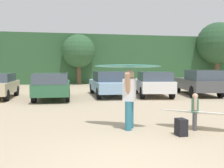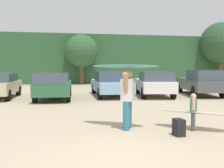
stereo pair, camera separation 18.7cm
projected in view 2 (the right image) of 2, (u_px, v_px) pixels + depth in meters
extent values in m
plane|color=tan|center=(120.00, 164.00, 5.09)|extent=(120.00, 120.00, 0.00)
cube|color=#2D5633|center=(65.00, 60.00, 32.52)|extent=(108.00, 12.00, 5.04)
cylinder|color=brown|center=(82.00, 75.00, 26.32)|extent=(0.40, 0.40, 1.88)
sphere|color=#2D5633|center=(81.00, 51.00, 26.16)|extent=(3.23, 3.23, 3.23)
cylinder|color=brown|center=(220.00, 72.00, 29.13)|extent=(0.54, 0.54, 2.33)
sphere|color=#284C2D|center=(221.00, 43.00, 28.92)|extent=(4.50, 4.50, 4.50)
cylinder|color=black|center=(18.00, 91.00, 16.58)|extent=(0.26, 0.63, 0.62)
cylinder|color=black|center=(8.00, 95.00, 14.01)|extent=(0.26, 0.63, 0.62)
cube|color=#2D6642|center=(54.00, 87.00, 14.92)|extent=(2.14, 4.45, 0.61)
cube|color=#3F4C5B|center=(52.00, 78.00, 13.93)|extent=(1.86, 2.52, 0.51)
cylinder|color=black|center=(42.00, 91.00, 16.24)|extent=(0.27, 0.67, 0.66)
cylinder|color=black|center=(70.00, 90.00, 16.47)|extent=(0.27, 0.67, 0.66)
cylinder|color=black|center=(35.00, 96.00, 13.42)|extent=(0.27, 0.67, 0.66)
cylinder|color=black|center=(68.00, 96.00, 13.65)|extent=(0.27, 0.67, 0.66)
cube|color=#84ADD1|center=(111.00, 86.00, 16.40)|extent=(2.07, 4.76, 0.60)
cube|color=#3F4C5B|center=(111.00, 76.00, 16.11)|extent=(1.85, 2.39, 0.58)
cylinder|color=black|center=(94.00, 89.00, 17.79)|extent=(0.24, 0.66, 0.65)
cylinder|color=black|center=(119.00, 88.00, 18.10)|extent=(0.24, 0.66, 0.65)
cylinder|color=black|center=(100.00, 93.00, 14.74)|extent=(0.24, 0.66, 0.65)
cylinder|color=black|center=(131.00, 93.00, 15.05)|extent=(0.24, 0.66, 0.65)
cube|color=white|center=(154.00, 85.00, 16.26)|extent=(2.57, 4.43, 0.63)
cube|color=#3F4C5B|center=(156.00, 76.00, 15.66)|extent=(2.09, 2.60, 0.52)
cylinder|color=black|center=(138.00, 89.00, 17.63)|extent=(0.34, 0.71, 0.68)
cylinder|color=black|center=(163.00, 89.00, 17.67)|extent=(0.34, 0.71, 0.68)
cylinder|color=black|center=(144.00, 93.00, 14.89)|extent=(0.34, 0.71, 0.68)
cylinder|color=black|center=(173.00, 93.00, 14.93)|extent=(0.34, 0.71, 0.68)
cube|color=#4C4F54|center=(200.00, 84.00, 16.89)|extent=(2.63, 4.90, 0.66)
cube|color=#3F4C5B|center=(206.00, 75.00, 15.81)|extent=(2.06, 2.54, 0.58)
cylinder|color=black|center=(180.00, 87.00, 18.42)|extent=(0.34, 0.72, 0.69)
cylinder|color=black|center=(203.00, 87.00, 18.46)|extent=(0.34, 0.72, 0.69)
cylinder|color=black|center=(195.00, 92.00, 15.37)|extent=(0.34, 0.72, 0.69)
cylinder|color=black|center=(223.00, 92.00, 15.41)|extent=(0.34, 0.72, 0.69)
cylinder|color=teal|center=(126.00, 116.00, 7.70)|extent=(0.20, 0.20, 0.84)
cylinder|color=teal|center=(129.00, 114.00, 7.99)|extent=(0.20, 0.20, 0.84)
cube|color=silver|center=(128.00, 90.00, 7.79)|extent=(0.48, 0.53, 0.64)
sphere|color=tan|center=(128.00, 74.00, 7.76)|extent=(0.27, 0.27, 0.27)
cylinder|color=tan|center=(126.00, 84.00, 7.55)|extent=(0.29, 0.38, 0.69)
cylinder|color=tan|center=(129.00, 83.00, 8.00)|extent=(0.32, 0.44, 0.67)
cylinder|color=#4C4C51|center=(193.00, 122.00, 7.64)|extent=(0.12, 0.12, 0.51)
cylinder|color=#4C4C51|center=(193.00, 121.00, 7.81)|extent=(0.12, 0.12, 0.51)
cube|color=#3F7F66|center=(193.00, 106.00, 7.69)|extent=(0.29, 0.32, 0.39)
sphere|color=#D8AD8C|center=(194.00, 96.00, 7.67)|extent=(0.16, 0.16, 0.16)
cylinder|color=#D8AD8C|center=(194.00, 103.00, 7.55)|extent=(0.12, 0.13, 0.42)
cylinder|color=#D8AD8C|center=(193.00, 102.00, 7.82)|extent=(0.15, 0.17, 0.42)
ellipsoid|color=teal|center=(124.00, 66.00, 7.85)|extent=(2.02, 1.60, 0.15)
ellipsoid|color=white|center=(196.00, 113.00, 7.83)|extent=(2.18, 1.90, 0.20)
cube|color=black|center=(179.00, 127.00, 7.12)|extent=(0.24, 0.34, 0.45)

